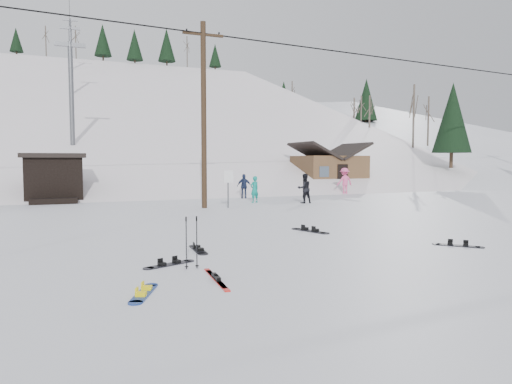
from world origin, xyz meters
name	(u,v)px	position (x,y,z in m)	size (l,w,h in m)	color
ground	(296,282)	(0.00, 0.00, 0.00)	(200.00, 200.00, 0.00)	silver
ski_slope	(109,268)	(0.00, 55.00, -12.00)	(60.00, 75.00, 45.00)	white
ridge_right	(371,247)	(38.00, 50.00, -11.00)	(34.00, 85.00, 36.00)	silver
treeline_right	(395,178)	(36.00, 42.00, 0.00)	(20.00, 60.00, 10.00)	black
treeline_crest	(96,172)	(0.00, 86.00, 0.00)	(50.00, 6.00, 10.00)	black
utility_pole	(204,112)	(2.00, 14.00, 4.68)	(2.00, 0.26, 9.00)	#3A2819
trail_sign	(228,182)	(3.10, 13.58, 1.27)	(0.50, 0.09, 1.85)	#595B60
lift_hut	(55,177)	(-5.00, 20.94, 1.36)	(3.40, 4.10, 2.75)	black
lift_tower_near	(71,88)	(-4.00, 30.00, 7.86)	(2.20, 0.36, 8.00)	#595B60
lift_tower_mid	(71,56)	(-4.00, 50.00, 14.36)	(2.20, 0.36, 8.00)	#595B60
lift_tower_far	(71,41)	(-4.00, 70.00, 20.86)	(2.20, 0.36, 8.00)	#595B60
cabin	(329,171)	(15.00, 24.00, 1.48)	(5.39, 4.40, 3.77)	brown
hero_snowboard	(144,293)	(-2.84, 0.30, 0.02)	(0.66, 1.23, 0.09)	navy
hero_skis	(216,278)	(-1.37, 0.75, 0.03)	(0.20, 1.78, 0.09)	red
ski_poles	(192,242)	(-1.60, 1.83, 0.59)	(0.31, 0.08, 1.14)	black
board_scatter_a	(169,264)	(-1.99, 2.36, 0.02)	(1.23, 0.65, 0.09)	black
board_scatter_b	(198,249)	(-0.96, 3.76, 0.03)	(0.30, 1.39, 0.10)	black
board_scatter_d	(458,245)	(5.81, 1.69, 0.02)	(0.99, 1.05, 0.09)	black
board_scatter_f	(310,230)	(3.28, 5.49, 0.03)	(0.73, 1.51, 0.11)	black
skier_teal	(255,189)	(5.34, 15.73, 0.74)	(0.54, 0.35, 1.47)	#0D8475
skier_dark	(304,188)	(7.73, 14.35, 0.81)	(0.79, 0.61, 1.62)	black
skier_pink	(345,181)	(13.48, 19.32, 0.91)	(1.18, 0.68, 1.82)	#ED5390
skier_navy	(244,186)	(5.79, 18.61, 0.75)	(0.88, 0.37, 1.50)	#1B2545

